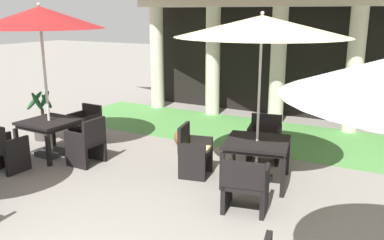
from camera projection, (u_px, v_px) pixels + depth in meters
lawn_strip at (258, 134)px, 9.86m from camera, size 10.41×2.70×0.01m
patio_table_mid_left at (257, 146)px, 6.92m from camera, size 1.23×1.23×0.74m
patio_umbrella_mid_left at (262, 28)px, 6.43m from camera, size 2.77×2.77×2.83m
patio_chair_mid_left_north at (265, 140)px, 8.00m from camera, size 0.70×0.64×0.89m
patio_chair_mid_left_south at (245, 185)px, 5.96m from camera, size 0.73×0.69×0.83m
patio_chair_mid_left_west at (194, 152)px, 7.29m from camera, size 0.59×0.64×0.91m
patio_table_mid_right at (49, 125)px, 8.26m from camera, size 1.01×1.01×0.73m
patio_umbrella_mid_right at (40, 19)px, 7.74m from camera, size 2.41×2.41×2.99m
patio_chair_mid_right_east at (87, 143)px, 7.82m from camera, size 0.54×0.59×0.91m
patio_chair_mid_right_south at (6, 149)px, 7.47m from camera, size 0.56×0.52×0.90m
patio_chair_mid_right_north at (86, 125)px, 9.15m from camera, size 0.57×0.54×0.82m
potted_palm_left_edge at (43, 124)px, 9.40m from camera, size 0.50×0.51×1.13m
terracotta_urn at (181, 137)px, 9.03m from camera, size 0.30×0.30×0.41m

